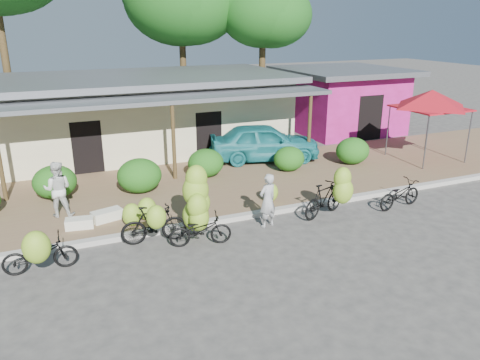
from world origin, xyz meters
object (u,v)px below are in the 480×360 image
(bike_far_left, at_px, (39,253))
(bike_far_right, at_px, (400,194))
(bike_right, at_px, (329,195))
(teal_van, at_px, (264,142))
(sack_far, at_px, (80,223))
(red_canopy, at_px, (432,99))
(bike_center, at_px, (198,211))
(vendor, at_px, (268,200))
(bike_left, at_px, (154,223))
(sack_near, at_px, (107,215))
(tree_near_right, at_px, (259,10))
(bystander, at_px, (58,189))

(bike_far_left, distance_m, bike_far_right, 10.43)
(bike_right, bearing_deg, bike_far_left, 71.57)
(teal_van, bearing_deg, sack_far, 132.33)
(bike_far_right, bearing_deg, red_canopy, -59.13)
(bike_center, height_order, bike_right, bike_center)
(bike_center, height_order, vendor, bike_center)
(bike_center, relative_size, vendor, 1.29)
(bike_far_left, bearing_deg, bike_left, -77.87)
(bike_center, xyz_separation_m, bike_right, (4.05, -0.07, -0.13))
(bike_left, relative_size, bike_right, 0.98)
(bike_far_left, height_order, vendor, vendor)
(bike_far_right, height_order, vendor, vendor)
(bike_center, relative_size, sack_near, 2.39)
(vendor, bearing_deg, bike_left, -19.81)
(sack_near, distance_m, teal_van, 7.87)
(bike_far_left, relative_size, bike_far_right, 0.96)
(red_canopy, distance_m, sack_near, 13.40)
(tree_near_right, relative_size, bike_left, 4.52)
(bystander, bearing_deg, red_canopy, -162.79)
(sack_far, distance_m, teal_van, 8.67)
(bike_far_right, height_order, bystander, bystander)
(bike_center, relative_size, bystander, 1.22)
(bike_right, bearing_deg, sack_near, 51.29)
(red_canopy, relative_size, bystander, 2.10)
(red_canopy, relative_size, bike_left, 1.97)
(bystander, xyz_separation_m, teal_van, (8.08, 2.93, -0.07))
(bike_far_left, height_order, bike_center, bike_center)
(bike_left, distance_m, bike_far_right, 7.66)
(tree_near_right, height_order, bike_left, tree_near_right)
(bike_left, relative_size, teal_van, 0.40)
(sack_far, bearing_deg, bike_far_left, -116.74)
(red_canopy, bearing_deg, bike_far_right, -140.82)
(bike_far_left, distance_m, vendor, 6.01)
(bike_left, xyz_separation_m, bike_far_right, (7.64, -0.52, -0.14))
(red_canopy, height_order, bike_right, red_canopy)
(teal_van, bearing_deg, sack_near, 133.41)
(teal_van, bearing_deg, bike_left, 147.97)
(bike_right, relative_size, sack_near, 2.13)
(red_canopy, bearing_deg, vendor, -159.68)
(red_canopy, xyz_separation_m, vendor, (-8.93, -3.31, -1.82))
(bystander, bearing_deg, teal_van, -144.82)
(red_canopy, xyz_separation_m, teal_van, (-6.25, 2.44, -1.73))
(bike_left, relative_size, bystander, 1.07)
(tree_near_right, height_order, bike_far_left, tree_near_right)
(bike_far_left, xyz_separation_m, bike_right, (7.96, 0.20, 0.16))
(sack_far, bearing_deg, bike_left, -41.37)
(bike_far_left, bearing_deg, bystander, -8.84)
(bike_far_right, relative_size, sack_far, 2.35)
(bike_left, distance_m, bike_center, 1.18)
(bystander, bearing_deg, tree_near_right, -121.87)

